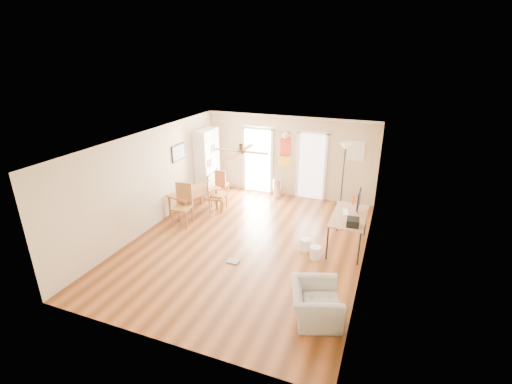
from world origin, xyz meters
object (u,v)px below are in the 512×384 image
at_px(dining_chair_near, 182,206).
at_px(computer_desk, 348,231).
at_px(dining_chair_far, 222,183).
at_px(wastebasket_b, 315,253).
at_px(wastebasket_a, 305,245).
at_px(torchiere_lamp, 343,176).
at_px(armchair, 316,303).
at_px(dining_table, 194,202).
at_px(dining_chair_right_a, 218,192).
at_px(dining_chair_right_b, 216,196).
at_px(printer, 353,222).
at_px(bookshelf, 207,162).
at_px(trash_can, 277,188).

height_order(dining_chair_near, computer_desk, dining_chair_near).
bearing_deg(dining_chair_far, wastebasket_b, 136.07).
bearing_deg(wastebasket_a, torchiere_lamp, 82.87).
xyz_separation_m(computer_desk, armchair, (-0.16, -2.78, -0.10)).
relative_size(dining_table, dining_chair_near, 1.18).
relative_size(dining_chair_right_a, dining_chair_right_b, 1.13).
bearing_deg(torchiere_lamp, computer_desk, -77.66).
height_order(computer_desk, wastebasket_a, computer_desk).
bearing_deg(dining_chair_right_a, computer_desk, -105.51).
relative_size(dining_table, dining_chair_right_b, 1.38).
bearing_deg(dining_table, dining_chair_far, 82.90).
distance_m(dining_chair_near, printer, 4.51).
relative_size(dining_table, printer, 4.25).
relative_size(bookshelf, computer_desk, 1.37).
bearing_deg(wastebasket_b, torchiere_lamp, 88.93).
height_order(computer_desk, armchair, computer_desk).
relative_size(torchiere_lamp, computer_desk, 1.26).
height_order(dining_chair_near, wastebasket_b, dining_chair_near).
xyz_separation_m(dining_chair_far, armchair, (4.12, -4.62, -0.14)).
bearing_deg(dining_chair_right_b, wastebasket_a, -128.70).
relative_size(printer, armchair, 0.32).
height_order(dining_chair_right_a, armchair, dining_chair_right_a).
xyz_separation_m(bookshelf, printer, (4.97, -2.46, -0.15)).
xyz_separation_m(dining_chair_near, torchiere_lamp, (3.83, 2.84, 0.42)).
bearing_deg(dining_chair_right_b, torchiere_lamp, -79.16).
bearing_deg(trash_can, dining_chair_far, -161.03).
relative_size(dining_chair_right_a, wastebasket_a, 3.55).
distance_m(dining_chair_far, trash_can, 1.81).
height_order(printer, wastebasket_a, printer).
distance_m(bookshelf, wastebasket_a, 4.74).
height_order(torchiere_lamp, armchair, torchiere_lamp).
bearing_deg(bookshelf, wastebasket_b, -52.37).
height_order(wastebasket_b, armchair, armchair).
xyz_separation_m(torchiere_lamp, wastebasket_a, (-0.37, -2.97, -0.83)).
distance_m(bookshelf, trash_can, 2.43).
distance_m(trash_can, wastebasket_b, 3.81).
bearing_deg(torchiere_lamp, dining_chair_right_a, -155.04).
bearing_deg(computer_desk, dining_chair_right_b, 169.79).
bearing_deg(armchair, computer_desk, -21.86).
bearing_deg(printer, bookshelf, 149.42).
xyz_separation_m(bookshelf, wastebasket_b, (4.24, -2.75, -0.92)).
bearing_deg(dining_table, bookshelf, 103.16).
distance_m(computer_desk, wastebasket_b, 1.04).
xyz_separation_m(trash_can, torchiere_lamp, (2.04, -0.01, 0.69)).
height_order(dining_chair_right_a, torchiere_lamp, torchiere_lamp).
bearing_deg(armchair, printer, -26.14).
xyz_separation_m(computer_desk, wastebasket_a, (-0.90, -0.55, -0.27)).
bearing_deg(wastebasket_b, dining_table, 162.91).
distance_m(dining_chair_far, torchiere_lamp, 3.83).
bearing_deg(printer, wastebasket_b, -162.19).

